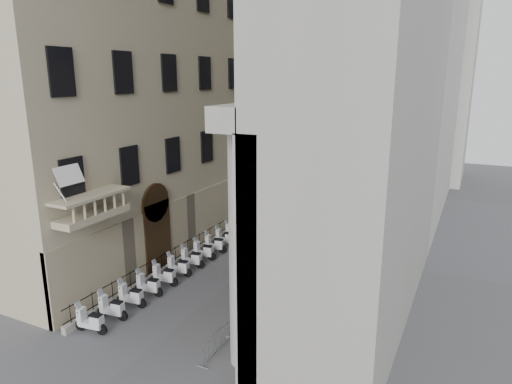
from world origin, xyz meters
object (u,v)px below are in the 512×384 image
info_kiosk (269,212)px  pedestrian_a (303,206)px  street_lamp (255,174)px  pedestrian_b (344,186)px  security_tent (282,183)px  scooter_0 (92,332)px

info_kiosk → pedestrian_a: bearing=76.5°
pedestrian_a → street_lamp: bearing=72.1°
street_lamp → pedestrian_b: size_ratio=4.73×
security_tent → pedestrian_b: (2.67, 10.28, -2.23)m
scooter_0 → pedestrian_b: 31.20m
info_kiosk → security_tent: bearing=94.6°
security_tent → pedestrian_a: (1.45, 1.37, -2.16)m
pedestrian_a → pedestrian_b: pedestrian_a is taller
info_kiosk → pedestrian_b: (3.05, 12.01, -0.09)m
scooter_0 → info_kiosk: 18.99m
scooter_0 → info_kiosk: bearing=-8.9°
pedestrian_b → scooter_0: bearing=115.7°
info_kiosk → scooter_0: bearing=-74.7°
scooter_0 → info_kiosk: size_ratio=0.86×
scooter_0 → pedestrian_b: size_ratio=0.96×
street_lamp → pedestrian_a: 6.41m
security_tent → street_lamp: (-0.81, -3.48, 1.37)m
scooter_0 → security_tent: size_ratio=0.34×
security_tent → info_kiosk: (-0.38, -1.73, -2.14)m
security_tent → info_kiosk: bearing=-102.5°
info_kiosk → pedestrian_b: 12.39m
scooter_0 → pedestrian_a: bearing=-13.4°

